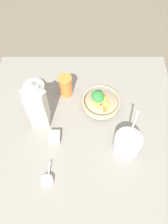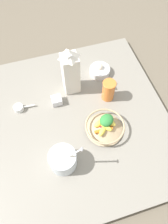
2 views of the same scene
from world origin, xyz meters
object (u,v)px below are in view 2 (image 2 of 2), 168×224
fruit_bowl (105,126)px  spice_jar (57,101)px  drinking_cup (108,90)px  milk_carton (70,71)px  garlic_bowl (100,70)px  yogurt_tub (63,159)px

fruit_bowl → spice_jar: 0.30m
drinking_cup → spice_jar: 0.29m
spice_jar → milk_carton: bearing=34.7°
garlic_bowl → fruit_bowl: bearing=-105.2°
fruit_bowl → garlic_bowl: size_ratio=1.69×
milk_carton → yogurt_tub: milk_carton is taller
fruit_bowl → yogurt_tub: bearing=-155.6°
yogurt_tub → garlic_bowl: 0.58m
milk_carton → spice_jar: milk_carton is taller
yogurt_tub → drinking_cup: bearing=42.1°
spice_jar → yogurt_tub: bearing=-98.1°
drinking_cup → spice_jar: (-0.28, 0.05, -0.05)m
spice_jar → garlic_bowl: 0.32m
drinking_cup → spice_jar: size_ratio=2.36×
milk_carton → drinking_cup: milk_carton is taller
yogurt_tub → garlic_bowl: bearing=54.2°
fruit_bowl → spice_jar: fruit_bowl is taller
fruit_bowl → drinking_cup: (0.08, 0.18, 0.03)m
milk_carton → drinking_cup: bearing=-34.0°
drinking_cup → garlic_bowl: (0.01, 0.18, -0.04)m
fruit_bowl → yogurt_tub: (-0.24, -0.11, 0.02)m
fruit_bowl → yogurt_tub: yogurt_tub is taller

